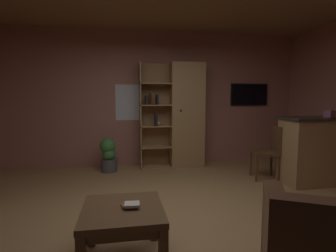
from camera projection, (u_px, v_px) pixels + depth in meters
The scene contains 12 objects.
floor at pixel (174, 223), 2.96m from camera, with size 6.40×5.38×0.02m, color #A37A4C.
wall_back at pixel (149, 99), 5.48m from camera, with size 6.52×0.06×2.75m, color #AD7060.
window_pane_back at pixel (130, 102), 5.38m from camera, with size 0.57×0.01×0.73m, color white.
bookshelf_cabinet at pixel (182, 115), 5.36m from camera, with size 1.29×0.41×2.09m.
kitchen_bar_counter at pixel (327, 150), 4.31m from camera, with size 1.52×0.59×1.09m.
tissue_box at pixel (329, 114), 4.15m from camera, with size 0.12×0.12×0.11m, color #995972.
coffee_table at pixel (123, 218), 2.22m from camera, with size 0.67×0.68×0.48m.
table_book_0 at pixel (129, 205), 2.23m from camera, with size 0.12×0.09×0.02m, color brown.
table_book_1 at pixel (132, 204), 2.20m from camera, with size 0.13×0.11×0.02m, color beige.
dining_chair at pixel (270, 149), 4.52m from camera, with size 0.50×0.50×0.92m.
potted_floor_plant at pixel (108, 155), 4.99m from camera, with size 0.32×0.31×0.65m.
wall_mounted_tv at pixel (249, 95), 5.78m from camera, with size 0.84×0.06×0.47m.
Camera 1 is at (-0.55, -2.77, 1.39)m, focal length 28.14 mm.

